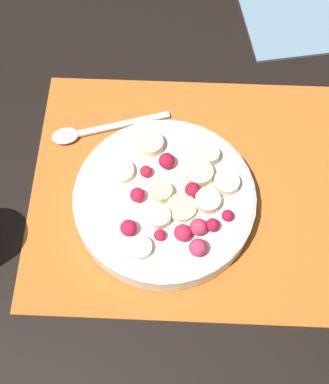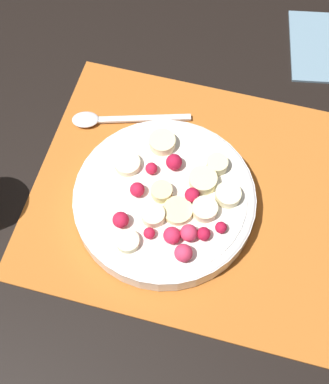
{
  "view_description": "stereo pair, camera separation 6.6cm",
  "coord_description": "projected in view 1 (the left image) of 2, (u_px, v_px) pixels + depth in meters",
  "views": [
    {
      "loc": [
        0.03,
        0.33,
        0.63
      ],
      "look_at": [
        0.04,
        0.03,
        0.04
      ],
      "focal_mm": 50.0,
      "sensor_mm": 36.0,
      "label": 1
    },
    {
      "loc": [
        -0.04,
        0.32,
        0.63
      ],
      "look_at": [
        0.04,
        0.03,
        0.04
      ],
      "focal_mm": 50.0,
      "sensor_mm": 36.0,
      "label": 2
    }
  ],
  "objects": [
    {
      "name": "placemat",
      "position": [
        197.0,
        188.0,
        0.71
      ],
      "size": [
        0.44,
        0.36,
        0.01
      ],
      "color": "#B26023",
      "rests_on": "ground_plane"
    },
    {
      "name": "spoon",
      "position": [
        87.0,
        131.0,
        0.75
      ],
      "size": [
        0.17,
        0.07,
        0.01
      ],
      "rotation": [
        0.0,
        0.0,
        6.58
      ],
      "color": "silver",
      "rests_on": "placemat"
    },
    {
      "name": "ground_plane",
      "position": [
        197.0,
        189.0,
        0.72
      ],
      "size": [
        3.0,
        3.0,
        0.0
      ],
      "primitive_type": "plane",
      "color": "black"
    },
    {
      "name": "fruit_bowl",
      "position": [
        166.0,
        199.0,
        0.68
      ],
      "size": [
        0.23,
        0.23,
        0.05
      ],
      "color": "white",
      "rests_on": "placemat"
    },
    {
      "name": "napkin",
      "position": [
        295.0,
        21.0,
        0.85
      ],
      "size": [
        0.18,
        0.17,
        0.01
      ],
      "color": "slate",
      "rests_on": "ground_plane"
    }
  ]
}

